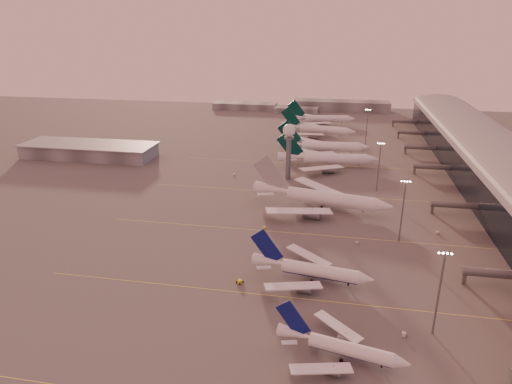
# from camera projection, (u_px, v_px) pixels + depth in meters

# --- Properties ---
(ground) EXTENTS (700.00, 700.00, 0.00)m
(ground) POSITION_uv_depth(u_px,v_px,m) (222.00, 310.00, 131.53)
(ground) COLOR #545252
(ground) RESTS_ON ground
(taxiway_markings) EXTENTS (180.00, 185.25, 0.02)m
(taxiway_markings) POSITION_uv_depth(u_px,v_px,m) (332.00, 235.00, 177.99)
(taxiway_markings) COLOR #ECDF53
(taxiway_markings) RESTS_ON ground
(terminal) EXTENTS (57.00, 362.00, 23.04)m
(terminal) POSITION_uv_depth(u_px,v_px,m) (507.00, 178.00, 210.83)
(terminal) COLOR black
(terminal) RESTS_ON ground
(hangar) EXTENTS (82.00, 27.00, 8.50)m
(hangar) POSITION_uv_depth(u_px,v_px,m) (89.00, 150.00, 279.55)
(hangar) COLOR slate
(hangar) RESTS_ON ground
(radar_tower) EXTENTS (6.40, 6.40, 31.10)m
(radar_tower) POSITION_uv_depth(u_px,v_px,m) (289.00, 141.00, 233.93)
(radar_tower) COLOR slate
(radar_tower) RESTS_ON ground
(mast_a) EXTENTS (3.60, 0.56, 25.00)m
(mast_a) POSITION_uv_depth(u_px,v_px,m) (439.00, 289.00, 116.81)
(mast_a) COLOR slate
(mast_a) RESTS_ON ground
(mast_b) EXTENTS (3.60, 0.56, 25.00)m
(mast_b) POSITION_uv_depth(u_px,v_px,m) (403.00, 208.00, 168.00)
(mast_b) COLOR slate
(mast_b) RESTS_ON ground
(mast_c) EXTENTS (3.60, 0.56, 25.00)m
(mast_c) POSITION_uv_depth(u_px,v_px,m) (379.00, 164.00, 219.53)
(mast_c) COLOR slate
(mast_c) RESTS_ON ground
(mast_d) EXTENTS (3.60, 0.56, 25.00)m
(mast_d) POSITION_uv_depth(u_px,v_px,m) (367.00, 125.00, 302.79)
(mast_d) COLOR slate
(mast_d) RESTS_ON ground
(distant_horizon) EXTENTS (165.00, 37.50, 9.00)m
(distant_horizon) POSITION_uv_depth(u_px,v_px,m) (311.00, 106.00, 429.29)
(distant_horizon) COLOR slate
(distant_horizon) RESTS_ON ground
(narrowbody_near) EXTENTS (33.22, 26.24, 13.14)m
(narrowbody_near) POSITION_uv_depth(u_px,v_px,m) (341.00, 349.00, 111.87)
(narrowbody_near) COLOR white
(narrowbody_near) RESTS_ON ground
(narrowbody_mid) EXTENTS (40.01, 31.72, 15.70)m
(narrowbody_mid) POSITION_uv_depth(u_px,v_px,m) (311.00, 272.00, 145.61)
(narrowbody_mid) COLOR white
(narrowbody_mid) RESTS_ON ground
(widebody_white) EXTENTS (62.43, 49.54, 22.20)m
(widebody_white) POSITION_uv_depth(u_px,v_px,m) (321.00, 201.00, 201.68)
(widebody_white) COLOR white
(widebody_white) RESTS_ON ground
(greentail_a) EXTENTS (57.94, 46.53, 21.09)m
(greentail_a) POSITION_uv_depth(u_px,v_px,m) (328.00, 161.00, 260.02)
(greentail_a) COLOR white
(greentail_a) RESTS_ON ground
(greentail_b) EXTENTS (57.68, 46.46, 20.94)m
(greentail_b) POSITION_uv_depth(u_px,v_px,m) (324.00, 148.00, 286.69)
(greentail_b) COLOR white
(greentail_b) RESTS_ON ground
(greentail_c) EXTENTS (55.19, 44.19, 20.21)m
(greentail_c) POSITION_uv_depth(u_px,v_px,m) (318.00, 131.00, 332.57)
(greentail_c) COLOR white
(greentail_c) RESTS_ON ground
(greentail_d) EXTENTS (54.56, 43.81, 19.87)m
(greentail_d) POSITION_uv_depth(u_px,v_px,m) (322.00, 120.00, 369.96)
(greentail_d) COLOR white
(greentail_d) RESTS_ON ground
(gsv_catering_a) EXTENTS (5.68, 3.42, 4.35)m
(gsv_catering_a) POSITION_uv_depth(u_px,v_px,m) (405.00, 330.00, 119.70)
(gsv_catering_a) COLOR silver
(gsv_catering_a) RESTS_ON ground
(gsv_tug_mid) EXTENTS (4.64, 4.23, 1.14)m
(gsv_tug_mid) POSITION_uv_depth(u_px,v_px,m) (240.00, 282.00, 144.78)
(gsv_tug_mid) COLOR yellow
(gsv_tug_mid) RESTS_ON ground
(gsv_truck_b) EXTENTS (5.21, 2.73, 2.00)m
(gsv_truck_b) POSITION_uv_depth(u_px,v_px,m) (358.00, 242.00, 170.40)
(gsv_truck_b) COLOR silver
(gsv_truck_b) RESTS_ON ground
(gsv_truck_c) EXTENTS (5.21, 2.67, 2.00)m
(gsv_truck_c) POSITION_uv_depth(u_px,v_px,m) (265.00, 227.00, 182.87)
(gsv_truck_c) COLOR yellow
(gsv_truck_c) RESTS_ON ground
(gsv_catering_b) EXTENTS (5.27, 2.75, 4.20)m
(gsv_catering_b) POSITION_uv_depth(u_px,v_px,m) (439.00, 229.00, 178.21)
(gsv_catering_b) COLOR silver
(gsv_catering_b) RESTS_ON ground
(gsv_truck_d) EXTENTS (3.44, 4.91, 1.87)m
(gsv_truck_d) POSITION_uv_depth(u_px,v_px,m) (234.00, 174.00, 247.24)
(gsv_truck_d) COLOR silver
(gsv_truck_d) RESTS_ON ground
(gsv_tug_hangar) EXTENTS (3.35, 2.03, 0.95)m
(gsv_tug_hangar) POSITION_uv_depth(u_px,v_px,m) (347.00, 158.00, 276.81)
(gsv_tug_hangar) COLOR yellow
(gsv_tug_hangar) RESTS_ON ground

